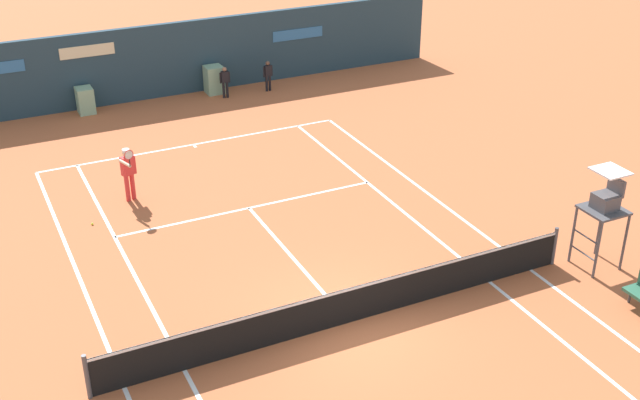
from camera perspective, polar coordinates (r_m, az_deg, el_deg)
ground_plane at (r=19.69m, az=1.27°, el=-7.66°), size 80.00×80.00×0.01m
tennis_net at (r=18.98m, az=2.08°, el=-7.28°), size 12.10×0.10×1.07m
sponsor_back_wall at (r=33.14m, az=-11.84°, el=9.30°), size 25.00×1.02×2.92m
umpire_chair at (r=21.72m, az=19.28°, el=-0.33°), size 1.00×1.00×2.74m
player_on_baseline at (r=24.86m, az=-13.25°, el=2.07°), size 0.53×0.83×1.89m
ball_kid_left_post at (r=33.53m, az=-3.66°, el=8.79°), size 0.42×0.18×1.26m
ball_kid_centre_post at (r=32.92m, az=-6.66°, el=8.32°), size 0.42×0.19×1.27m
tennis_ball_near_service_line at (r=24.14m, az=-15.63°, el=-1.62°), size 0.07×0.07×0.07m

